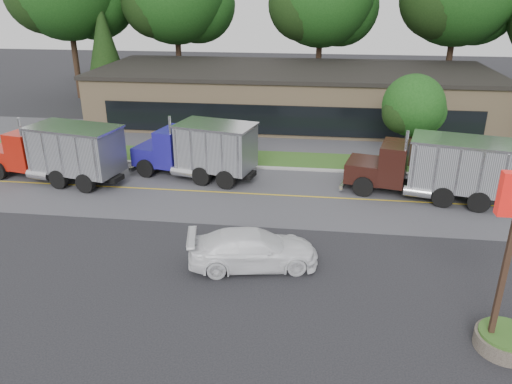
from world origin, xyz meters
TOP-DOWN VIEW (x-y plane):
  - ground at (0.00, 0.00)m, footprint 140.00×140.00m
  - road at (0.00, 9.00)m, footprint 60.00×8.00m
  - center_line at (0.00, 9.00)m, footprint 60.00×0.12m
  - curb at (0.00, 13.20)m, footprint 60.00×0.30m
  - grass_verge at (0.00, 15.00)m, footprint 60.00×3.40m
  - far_parking at (0.00, 20.00)m, footprint 60.00×7.00m
  - strip_mall at (2.00, 26.00)m, footprint 32.00×12.00m
  - evergreen_left at (-16.00, 30.00)m, footprint 4.17×4.17m
  - tree_verge at (10.06, 15.05)m, footprint 4.05×3.81m
  - dump_truck_red at (-10.51, 9.69)m, footprint 8.92×4.28m
  - dump_truck_blue at (-2.52, 11.19)m, footprint 7.72×4.20m
  - dump_truck_maroon at (10.51, 9.79)m, footprint 8.51×4.34m
  - rally_car at (1.89, 1.51)m, footprint 5.61×3.16m

SIDE VIEW (x-z plane):
  - ground at x=0.00m, z-range 0.00..0.00m
  - road at x=0.00m, z-range -0.01..0.01m
  - center_line at x=0.00m, z-range 0.00..0.00m
  - curb at x=0.00m, z-range -0.06..0.06m
  - grass_verge at x=0.00m, z-range -0.01..0.01m
  - far_parking at x=0.00m, z-range -0.01..0.01m
  - rally_car at x=1.89m, z-range 0.00..1.53m
  - dump_truck_blue at x=-2.52m, z-range 0.12..3.48m
  - dump_truck_maroon at x=10.51m, z-range 0.13..3.49m
  - dump_truck_red at x=-10.51m, z-range 0.13..3.49m
  - strip_mall at x=2.00m, z-range 0.00..4.00m
  - tree_verge at x=10.06m, z-range 0.78..6.56m
  - evergreen_left at x=-16.00m, z-range 0.47..9.95m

